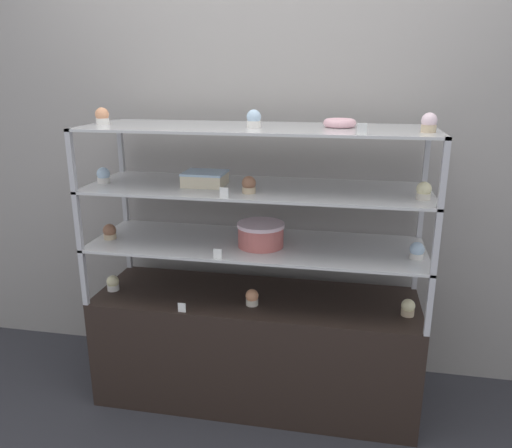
{
  "coord_description": "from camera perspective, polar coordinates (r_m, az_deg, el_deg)",
  "views": [
    {
      "loc": [
        0.42,
        -2.18,
        1.58
      ],
      "look_at": [
        0.0,
        0.0,
        0.92
      ],
      "focal_mm": 35.0,
      "sensor_mm": 36.0,
      "label": 1
    }
  ],
  "objects": [
    {
      "name": "cupcake_4",
      "position": [
        2.26,
        17.91,
        -2.94
      ],
      "size": [
        0.06,
        0.06,
        0.07
      ],
      "color": "white",
      "rests_on": "display_riser_lower"
    },
    {
      "name": "cupcake_5",
      "position": [
        2.46,
        -17.04,
        5.32
      ],
      "size": [
        0.06,
        0.06,
        0.07
      ],
      "color": "white",
      "rests_on": "display_riser_middle"
    },
    {
      "name": "cupcake_3",
      "position": [
        2.5,
        -16.38,
        -0.87
      ],
      "size": [
        0.06,
        0.06,
        0.07
      ],
      "color": "#CCB28C",
      "rests_on": "display_riser_lower"
    },
    {
      "name": "donut_glazed",
      "position": [
        2.23,
        9.54,
        11.32
      ],
      "size": [
        0.14,
        0.14,
        0.04
      ],
      "color": "#EFB2BC",
      "rests_on": "display_riser_upper"
    },
    {
      "name": "sheet_cake_frosted",
      "position": [
        2.31,
        -5.85,
        5.19
      ],
      "size": [
        0.19,
        0.17,
        0.06
      ],
      "color": "beige",
      "rests_on": "display_riser_middle"
    },
    {
      "name": "ground_plane",
      "position": [
        2.73,
        0.0,
        -18.76
      ],
      "size": [
        20.0,
        20.0,
        0.0
      ],
      "primitive_type": "plane",
      "color": "#2D2D33"
    },
    {
      "name": "cupcake_9",
      "position": [
        2.18,
        -0.37,
        11.91
      ],
      "size": [
        0.06,
        0.06,
        0.08
      ],
      "color": "white",
      "rests_on": "display_riser_upper"
    },
    {
      "name": "price_tag_1",
      "position": [
        2.15,
        -4.42,
        -3.42
      ],
      "size": [
        0.04,
        0.0,
        0.04
      ],
      "color": "white",
      "rests_on": "display_riser_lower"
    },
    {
      "name": "price_tag_2",
      "position": [
        2.07,
        -3.68,
        3.58
      ],
      "size": [
        0.04,
        0.0,
        0.04
      ],
      "color": "white",
      "rests_on": "display_riser_middle"
    },
    {
      "name": "display_riser_lower",
      "position": [
        2.35,
        0.0,
        -2.54
      ],
      "size": [
        1.55,
        0.5,
        0.27
      ],
      "color": "#B7B7BC",
      "rests_on": "display_base"
    },
    {
      "name": "back_wall",
      "position": [
        2.63,
        1.67,
        10.53
      ],
      "size": [
        8.0,
        0.05,
        2.6
      ],
      "color": "gray",
      "rests_on": "ground_plane"
    },
    {
      "name": "cupcake_0",
      "position": [
        2.6,
        -16.03,
        -6.51
      ],
      "size": [
        0.06,
        0.06,
        0.08
      ],
      "color": "white",
      "rests_on": "display_base"
    },
    {
      "name": "cupcake_10",
      "position": [
        2.12,
        19.17,
        10.86
      ],
      "size": [
        0.06,
        0.06,
        0.08
      ],
      "color": "#CCB28C",
      "rests_on": "display_riser_upper"
    },
    {
      "name": "display_riser_upper",
      "position": [
        2.23,
        0.0,
        10.71
      ],
      "size": [
        1.55,
        0.5,
        0.27
      ],
      "color": "#B7B7BC",
      "rests_on": "display_riser_middle"
    },
    {
      "name": "price_tag_3",
      "position": [
        1.96,
        12.01,
        10.57
      ],
      "size": [
        0.04,
        0.0,
        0.04
      ],
      "color": "white",
      "rests_on": "display_riser_upper"
    },
    {
      "name": "cupcake_7",
      "position": [
        2.15,
        18.63,
        3.59
      ],
      "size": [
        0.06,
        0.06,
        0.07
      ],
      "color": "beige",
      "rests_on": "display_riser_middle"
    },
    {
      "name": "price_tag_0",
      "position": [
        2.31,
        -8.48,
        -9.43
      ],
      "size": [
        0.04,
        0.0,
        0.04
      ],
      "color": "white",
      "rests_on": "display_base"
    },
    {
      "name": "cupcake_6",
      "position": [
        2.15,
        -0.82,
        4.48
      ],
      "size": [
        0.06,
        0.06,
        0.07
      ],
      "color": "#CCB28C",
      "rests_on": "display_riser_middle"
    },
    {
      "name": "display_base",
      "position": [
        2.58,
        0.0,
        -13.78
      ],
      "size": [
        1.55,
        0.5,
        0.55
      ],
      "color": "black",
      "rests_on": "ground_plane"
    },
    {
      "name": "cupcake_2",
      "position": [
        2.35,
        16.98,
        -9.13
      ],
      "size": [
        0.06,
        0.06,
        0.08
      ],
      "color": "#CCB28C",
      "rests_on": "display_base"
    },
    {
      "name": "layer_cake_centerpiece",
      "position": [
        2.29,
        0.55,
        -1.21
      ],
      "size": [
        0.22,
        0.22,
        0.11
      ],
      "color": "#C66660",
      "rests_on": "display_riser_lower"
    },
    {
      "name": "cupcake_8",
      "position": [
        2.42,
        -17.17,
        11.66
      ],
      "size": [
        0.06,
        0.06,
        0.08
      ],
      "color": "white",
      "rests_on": "display_riser_upper"
    },
    {
      "name": "display_riser_middle",
      "position": [
        2.28,
        0.0,
        3.91
      ],
      "size": [
        1.55,
        0.5,
        0.27
      ],
      "color": "#B7B7BC",
      "rests_on": "display_riser_lower"
    },
    {
      "name": "cupcake_1",
      "position": [
        2.35,
        -0.44,
        -8.4
      ],
      "size": [
        0.06,
        0.06,
        0.08
      ],
      "color": "beige",
      "rests_on": "display_base"
    }
  ]
}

